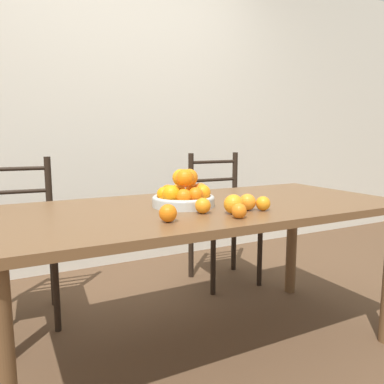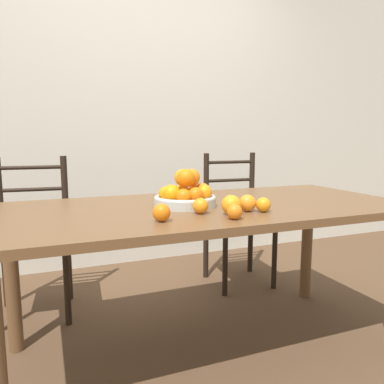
# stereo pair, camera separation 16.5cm
# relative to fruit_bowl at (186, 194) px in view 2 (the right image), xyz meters

# --- Properties ---
(ground_plane) EXTENTS (12.00, 12.00, 0.00)m
(ground_plane) POSITION_rel_fruit_bowl_xyz_m (0.10, -0.01, -0.80)
(ground_plane) COLOR brown
(wall_back) EXTENTS (8.00, 0.06, 2.60)m
(wall_back) POSITION_rel_fruit_bowl_xyz_m (0.10, 1.51, 0.50)
(wall_back) COLOR beige
(wall_back) RESTS_ON ground_plane
(dining_table) EXTENTS (1.94, 0.89, 0.75)m
(dining_table) POSITION_rel_fruit_bowl_xyz_m (0.10, -0.01, -0.14)
(dining_table) COLOR brown
(dining_table) RESTS_ON ground_plane
(fruit_bowl) EXTENTS (0.29, 0.29, 0.18)m
(fruit_bowl) POSITION_rel_fruit_bowl_xyz_m (0.00, 0.00, 0.00)
(fruit_bowl) COLOR #B2B7B2
(fruit_bowl) RESTS_ON dining_table
(orange_loose_0) EXTENTS (0.06, 0.06, 0.06)m
(orange_loose_0) POSITION_rel_fruit_bowl_xyz_m (0.26, -0.26, -0.02)
(orange_loose_0) COLOR orange
(orange_loose_0) RESTS_ON dining_table
(orange_loose_1) EXTENTS (0.07, 0.07, 0.07)m
(orange_loose_1) POSITION_rel_fruit_bowl_xyz_m (-0.20, -0.27, -0.02)
(orange_loose_1) COLOR orange
(orange_loose_1) RESTS_ON dining_table
(orange_loose_2) EXTENTS (0.08, 0.08, 0.08)m
(orange_loose_2) POSITION_rel_fruit_bowl_xyz_m (0.10, -0.25, -0.01)
(orange_loose_2) COLOR orange
(orange_loose_2) RESTS_ON dining_table
(orange_loose_3) EXTENTS (0.06, 0.06, 0.06)m
(orange_loose_3) POSITION_rel_fruit_bowl_xyz_m (0.07, -0.34, -0.02)
(orange_loose_3) COLOR orange
(orange_loose_3) RESTS_ON dining_table
(orange_loose_4) EXTENTS (0.07, 0.07, 0.07)m
(orange_loose_4) POSITION_rel_fruit_bowl_xyz_m (-0.01, -0.19, -0.02)
(orange_loose_4) COLOR orange
(orange_loose_4) RESTS_ON dining_table
(orange_loose_5) EXTENTS (0.07, 0.07, 0.07)m
(orange_loose_5) POSITION_rel_fruit_bowl_xyz_m (0.20, -0.22, -0.02)
(orange_loose_5) COLOR orange
(orange_loose_5) RESTS_ON dining_table
(chair_left) EXTENTS (0.45, 0.43, 0.95)m
(chair_left) POSITION_rel_fruit_bowl_xyz_m (-0.69, 0.77, -0.34)
(chair_left) COLOR black
(chair_left) RESTS_ON ground_plane
(chair_right) EXTENTS (0.44, 0.42, 0.95)m
(chair_right) POSITION_rel_fruit_bowl_xyz_m (0.69, 0.77, -0.34)
(chair_right) COLOR black
(chair_right) RESTS_ON ground_plane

